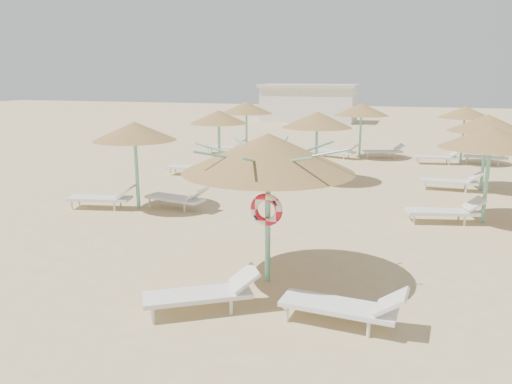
% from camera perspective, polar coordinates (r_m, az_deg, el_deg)
% --- Properties ---
extents(ground, '(120.00, 120.00, 0.00)m').
position_cam_1_polar(ground, '(10.22, -1.18, -9.88)').
color(ground, tan).
rests_on(ground, ground).
extents(main_palapa, '(3.29, 3.29, 2.95)m').
position_cam_1_polar(main_palapa, '(9.43, 1.40, 4.44)').
color(main_palapa, '#6CBBA1').
rests_on(main_palapa, ground).
extents(lounger_main_a, '(2.01, 1.55, 0.72)m').
position_cam_1_polar(lounger_main_a, '(8.83, -5.81, -11.35)').
color(lounger_main_a, silver).
rests_on(lounger_main_a, ground).
extents(lounger_main_b, '(2.07, 0.77, 0.74)m').
position_cam_1_polar(lounger_main_b, '(8.44, 10.29, -12.67)').
color(lounger_main_b, silver).
rests_on(lounger_main_b, ground).
extents(palapa_field, '(19.02, 14.49, 2.72)m').
position_cam_1_polar(palapa_field, '(19.19, 13.19, 7.73)').
color(palapa_field, '#6CBBA1').
rests_on(palapa_field, ground).
extents(service_hut, '(8.40, 4.40, 3.25)m').
position_cam_1_polar(service_hut, '(44.88, 6.09, 10.09)').
color(service_hut, silver).
rests_on(service_hut, ground).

